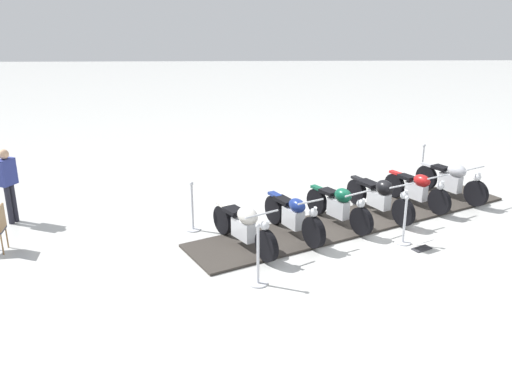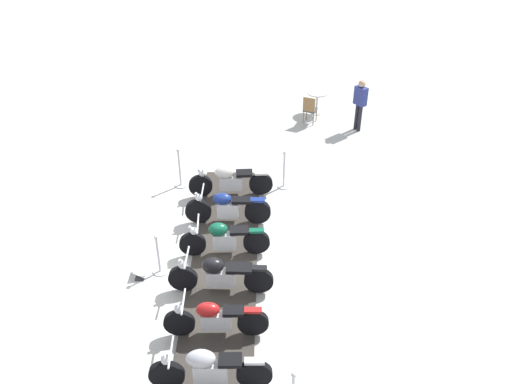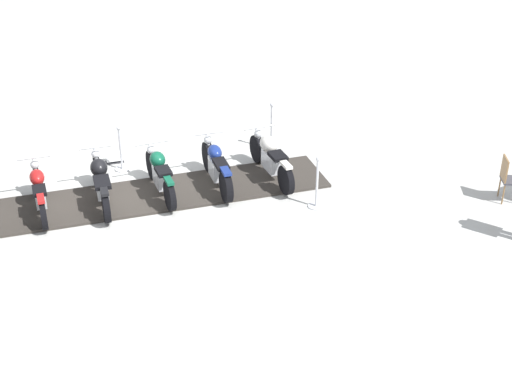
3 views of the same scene
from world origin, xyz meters
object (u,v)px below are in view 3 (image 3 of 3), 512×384
object	(u,v)px
stanchion_left_front	(317,191)
stanchion_right_front	(272,135)
motorcycle_black	(101,181)
motorcycle_maroon	(39,190)
motorcycle_cream	(270,156)
motorcycle_navy	(216,166)
cafe_chair_near_table	(509,177)
stanchion_right_mid	(121,156)
motorcycle_forest	(160,173)
info_placard	(114,159)

from	to	relation	value
stanchion_left_front	stanchion_right_front	world-z (taller)	stanchion_right_front
motorcycle_black	motorcycle_maroon	world-z (taller)	motorcycle_black
motorcycle_cream	motorcycle_black	size ratio (longest dim) A/B	0.95
motorcycle_navy	motorcycle_black	world-z (taller)	motorcycle_navy
cafe_chair_near_table	motorcycle_cream	bearing A→B (deg)	171.87
stanchion_left_front	stanchion_right_mid	world-z (taller)	stanchion_left_front
motorcycle_forest	motorcycle_maroon	bearing A→B (deg)	86.25
motorcycle_black	cafe_chair_near_table	bearing A→B (deg)	-105.73
motorcycle_forest	stanchion_left_front	xyz separation A→B (m)	(-3.22, -0.09, -0.14)
motorcycle_navy	stanchion_right_front	size ratio (longest dim) A/B	1.66
motorcycle_black	motorcycle_maroon	size ratio (longest dim) A/B	1.12
motorcycle_navy	stanchion_left_front	size ratio (longest dim) A/B	1.72
motorcycle_forest	motorcycle_black	world-z (taller)	motorcycle_black
info_placard	stanchion_right_front	bearing A→B (deg)	-6.58
motorcycle_forest	info_placard	distance (m)	1.97
stanchion_right_mid	motorcycle_navy	bearing A→B (deg)	170.39
motorcycle_forest	motorcycle_black	xyz separation A→B (m)	(1.05, 0.56, 0.01)
motorcycle_cream	motorcycle_maroon	distance (m)	4.77
stanchion_right_front	cafe_chair_near_table	distance (m)	5.31
motorcycle_maroon	stanchion_right_mid	world-z (taller)	stanchion_right_mid
motorcycle_maroon	motorcycle_cream	bearing A→B (deg)	-91.42
motorcycle_navy	cafe_chair_near_table	xyz separation A→B (m)	(-5.91, -0.51, 0.05)
motorcycle_maroon	cafe_chair_near_table	xyz separation A→B (m)	(-9.08, -2.19, 0.06)
stanchion_left_front	info_placard	distance (m)	4.84
motorcycle_maroon	info_placard	bearing A→B (deg)	-44.68
motorcycle_black	info_placard	world-z (taller)	motorcycle_black
motorcycle_maroon	stanchion_right_front	distance (m)	5.44
info_placard	motorcycle_cream	bearing A→B (deg)	-29.92
motorcycle_maroon	stanchion_left_front	distance (m)	5.46
motorcycle_maroon	info_placard	world-z (taller)	motorcycle_maroon
motorcycle_cream	motorcycle_navy	world-z (taller)	motorcycle_navy
motorcycle_maroon	stanchion_left_front	world-z (taller)	stanchion_left_front
motorcycle_maroon	motorcycle_black	bearing A→B (deg)	-91.65
motorcycle_navy	motorcycle_maroon	distance (m)	3.58
motorcycle_maroon	cafe_chair_near_table	bearing A→B (deg)	-106.11
motorcycle_black	stanchion_right_mid	bearing A→B (deg)	-22.43
motorcycle_maroon	stanchion_right_front	world-z (taller)	stanchion_right_front
motorcycle_forest	motorcycle_maroon	distance (m)	2.39
motorcycle_cream	stanchion_right_front	distance (m)	1.46
motorcycle_cream	stanchion_right_mid	bearing A→B (deg)	61.14
motorcycle_black	stanchion_left_front	bearing A→B (deg)	-108.55
motorcycle_navy	motorcycle_forest	bearing A→B (deg)	89.28
motorcycle_navy	stanchion_right_mid	bearing A→B (deg)	52.15
motorcycle_cream	cafe_chair_near_table	bearing A→B (deg)	-123.23
motorcycle_maroon	stanchion_right_mid	size ratio (longest dim) A/B	1.75
motorcycle_navy	cafe_chair_near_table	world-z (taller)	motorcycle_navy
motorcycle_navy	stanchion_left_front	world-z (taller)	stanchion_left_front
cafe_chair_near_table	info_placard	bearing A→B (deg)	171.49
motorcycle_navy	motorcycle_maroon	world-z (taller)	motorcycle_navy
cafe_chair_near_table	stanchion_right_front	bearing A→B (deg)	156.19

